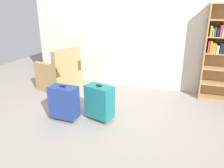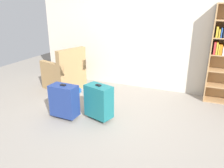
{
  "view_description": "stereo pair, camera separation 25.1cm",
  "coord_description": "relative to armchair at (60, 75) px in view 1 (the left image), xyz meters",
  "views": [
    {
      "loc": [
        0.87,
        -3.0,
        1.74
      ],
      "look_at": [
        -0.19,
        0.18,
        0.55
      ],
      "focal_mm": 35.61,
      "sensor_mm": 36.0,
      "label": 1
    },
    {
      "loc": [
        1.1,
        -2.91,
        1.74
      ],
      "look_at": [
        -0.19,
        0.18,
        0.55
      ],
      "focal_mm": 35.61,
      "sensor_mm": 36.0,
      "label": 2
    }
  ],
  "objects": [
    {
      "name": "armchair",
      "position": [
        0.0,
        0.0,
        0.0
      ],
      "size": [
        0.88,
        0.88,
        0.9
      ],
      "color": "#9E7A4C",
      "rests_on": "ground"
    },
    {
      "name": "suitcase_teal",
      "position": [
        1.32,
        -1.02,
        -0.01
      ],
      "size": [
        0.48,
        0.36,
        0.59
      ],
      "color": "#19666B",
      "rests_on": "ground"
    },
    {
      "name": "suitcase_navy_blue",
      "position": [
        0.8,
        -1.2,
        -0.01
      ],
      "size": [
        0.44,
        0.25,
        0.58
      ],
      "color": "navy",
      "rests_on": "ground"
    },
    {
      "name": "mug",
      "position": [
        0.43,
        -0.15,
        -0.27
      ],
      "size": [
        0.12,
        0.08,
        0.1
      ],
      "color": "#1959A5",
      "rests_on": "ground"
    },
    {
      "name": "back_wall",
      "position": [
        1.65,
        0.73,
        0.98
      ],
      "size": [
        5.09,
        0.1,
        2.6
      ],
      "primitive_type": "cube",
      "color": "beige",
      "rests_on": "ground"
    },
    {
      "name": "ground_plane",
      "position": [
        1.65,
        -0.99,
        -0.32
      ],
      "size": [
        8.9,
        8.9,
        0.0
      ],
      "primitive_type": "plane",
      "color": "gray"
    }
  ]
}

